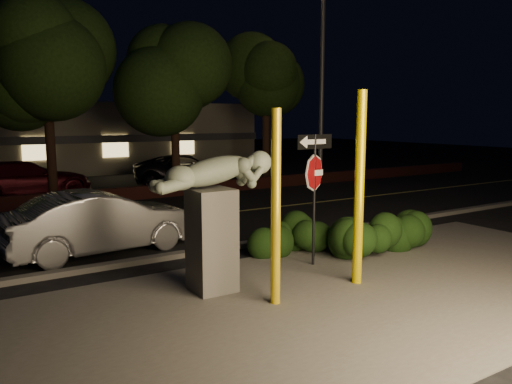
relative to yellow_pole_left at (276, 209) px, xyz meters
The scene contains 22 objects.
ground 10.84m from the yellow_pole_left, 82.31° to the left, with size 90.00×90.00×0.00m, color black.
patio 2.21m from the yellow_pole_left, 14.76° to the right, with size 14.00×6.00×0.02m, color #4C4944.
road 7.93m from the yellow_pole_left, 79.35° to the left, with size 80.00×8.00×0.01m, color black.
lane_marking 7.92m from the yellow_pole_left, 79.35° to the left, with size 80.00×0.12×0.01m, color #B6AC49.
curb 4.12m from the yellow_pole_left, 67.85° to the left, with size 80.00×0.25×0.12m, color #4C4944.
brick_wall 12.09m from the yellow_pole_left, 83.14° to the left, with size 40.00×0.35×0.50m, color #431A15.
parking_lot 17.76m from the yellow_pole_left, 85.35° to the left, with size 40.00×12.00×0.01m, color black.
building 25.65m from the yellow_pole_left, 86.80° to the left, with size 22.00×10.20×4.00m.
tree_far_b 14.55m from the yellow_pole_left, 94.41° to the left, with size 5.20×5.20×8.41m.
tree_far_c 14.55m from the yellow_pole_left, 73.66° to the left, with size 4.80×4.80×7.84m.
tree_far_d 16.97m from the yellow_pole_left, 57.31° to the left, with size 4.40×4.40×7.42m.
yellow_pole_left is the anchor object (origin of this frame).
yellow_pole_right 1.92m from the yellow_pole_left, ahead, with size 0.18×0.18×3.64m, color #E0C100.
signpost 2.45m from the yellow_pole_left, 36.15° to the left, with size 0.95×0.12×2.79m.
sculpture 1.29m from the yellow_pole_left, 116.04° to the left, with size 2.35×0.74×2.53m.
hedge_center 3.42m from the yellow_pole_left, 49.98° to the left, with size 2.11×0.99×1.10m, color black.
hedge_right 3.79m from the yellow_pole_left, 22.28° to the left, with size 1.81×0.97×1.19m, color black.
hedge_far_right 5.08m from the yellow_pole_left, 14.11° to the left, with size 1.42×0.89×0.99m, color black.
streetlight 16.58m from the yellow_pole_left, 48.67° to the left, with size 1.56×0.58×10.47m.
silver_sedan 5.17m from the yellow_pole_left, 108.17° to the left, with size 1.55×4.43×1.46m, color #A0A0A5.
parked_car_darkred 14.83m from the yellow_pole_left, 97.52° to the left, with size 2.05×5.04×1.46m, color #3E0811.
parked_car_dark 16.00m from the yellow_pole_left, 70.91° to the left, with size 2.33×5.05×1.40m, color black.
Camera 1 is at (-6.02, -7.31, 3.13)m, focal length 35.00 mm.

